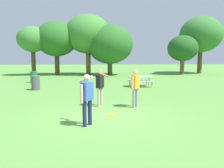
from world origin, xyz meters
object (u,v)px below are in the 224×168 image
(trash_can_further_along, at_px, (34,77))
(tree_far_right, at_px, (88,34))
(tree_tall_left, at_px, (33,40))
(tree_broad_center, at_px, (56,39))
(tree_back_left, at_px, (183,48))
(frisbee, at_px, (111,114))
(tree_slender_mid, at_px, (110,44))
(tree_back_right, at_px, (201,35))
(person_thrower, at_px, (135,86))
(person_catcher, at_px, (87,96))
(trash_can_beside_table, at_px, (36,83))
(picnic_table_near, at_px, (141,79))
(person_bystander, at_px, (100,85))

(trash_can_further_along, xyz_separation_m, tree_far_right, (4.42, 8.51, 4.47))
(tree_tall_left, height_order, tree_broad_center, tree_broad_center)
(tree_broad_center, bearing_deg, tree_back_left, -1.41)
(frisbee, bearing_deg, tree_back_left, 61.88)
(tree_back_left, bearing_deg, tree_slender_mid, -178.49)
(tree_back_right, bearing_deg, tree_slender_mid, -170.30)
(person_thrower, relative_size, person_catcher, 1.00)
(tree_back_right, bearing_deg, tree_far_right, -174.69)
(tree_tall_left, bearing_deg, tree_far_right, 6.39)
(person_thrower, height_order, tree_far_right, tree_far_right)
(frisbee, bearing_deg, person_thrower, 47.16)
(frisbee, height_order, tree_back_left, tree_back_left)
(tree_slender_mid, relative_size, tree_back_left, 1.24)
(person_thrower, height_order, tree_back_right, tree_back_right)
(trash_can_beside_table, bearing_deg, picnic_table_near, 9.00)
(person_bystander, distance_m, trash_can_further_along, 11.23)
(person_thrower, xyz_separation_m, tree_back_right, (12.38, 20.01, 4.21))
(trash_can_beside_table, distance_m, tree_tall_left, 13.25)
(trash_can_beside_table, xyz_separation_m, tree_slender_mid, (5.77, 12.28, 3.23))
(tree_slender_mid, bearing_deg, person_catcher, -95.81)
(picnic_table_near, xyz_separation_m, tree_back_left, (7.60, 11.36, 2.69))
(tree_far_right, relative_size, tree_back_left, 1.51)
(tree_back_left, bearing_deg, tree_far_right, 177.71)
(person_thrower, height_order, tree_back_left, tree_back_left)
(tree_far_right, bearing_deg, picnic_table_near, -70.51)
(tree_tall_left, relative_size, tree_back_left, 1.19)
(tree_broad_center, xyz_separation_m, tree_back_left, (15.59, -0.38, -1.09))
(picnic_table_near, bearing_deg, person_thrower, -103.40)
(person_catcher, height_order, tree_slender_mid, tree_slender_mid)
(person_catcher, relative_size, frisbee, 5.48)
(trash_can_beside_table, height_order, tree_slender_mid, tree_slender_mid)
(person_bystander, bearing_deg, person_thrower, -11.95)
(frisbee, xyz_separation_m, tree_back_right, (13.51, 21.24, 5.14))
(person_catcher, relative_size, tree_back_right, 0.22)
(person_bystander, bearing_deg, tree_far_right, 93.32)
(frisbee, distance_m, tree_back_right, 25.69)
(person_thrower, height_order, person_bystander, same)
(frisbee, relative_size, tree_far_right, 0.04)
(trash_can_further_along, bearing_deg, tree_tall_left, 104.70)
(trash_can_beside_table, xyz_separation_m, tree_broad_center, (-0.68, 12.90, 3.86))
(person_thrower, height_order, trash_can_beside_table, person_thrower)
(person_thrower, relative_size, tree_back_left, 0.34)
(tree_broad_center, height_order, tree_back_right, tree_back_right)
(tree_slender_mid, relative_size, tree_back_right, 0.80)
(tree_slender_mid, distance_m, tree_back_right, 12.56)
(tree_broad_center, bearing_deg, person_catcher, -78.27)
(person_thrower, relative_size, tree_slender_mid, 0.27)
(trash_can_beside_table, bearing_deg, frisbee, -56.41)
(person_catcher, height_order, tree_far_right, tree_far_right)
(picnic_table_near, height_order, tree_back_right, tree_back_right)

